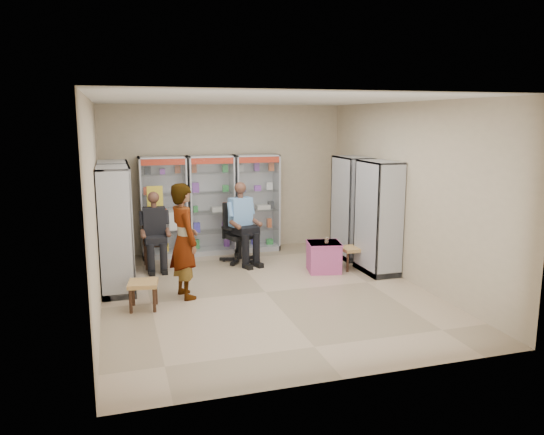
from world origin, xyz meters
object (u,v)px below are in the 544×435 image
object	(u,v)px
pink_trunk	(324,257)
office_chair	(240,233)
cabinet_right_near	(378,218)
cabinet_left_near	(116,231)
cabinet_back_right	(256,203)
cabinet_right_far	(351,208)
cabinet_left_far	(115,218)
seated_shopkeeper	(240,225)
wooden_chair	(155,242)
standing_man	(184,241)
cabinet_back_left	(164,207)
woven_stool_a	(352,258)
cabinet_back_mid	(211,205)
woven_stool_b	(143,295)

from	to	relation	value
pink_trunk	office_chair	bearing A→B (deg)	140.27
cabinet_right_near	cabinet_left_near	size ratio (longest dim) A/B	1.00
cabinet_back_right	cabinet_right_near	xyz separation A→B (m)	(1.63, -2.23, 0.00)
cabinet_right_far	cabinet_right_near	distance (m)	1.10
cabinet_right_far	cabinet_left_far	xyz separation A→B (m)	(-4.46, 0.20, 0.00)
cabinet_right_near	seated_shopkeeper	bearing A→B (deg)	58.37
wooden_chair	pink_trunk	world-z (taller)	wooden_chair
wooden_chair	standing_man	distance (m)	1.92
cabinet_right_near	wooden_chair	distance (m)	4.10
cabinet_right_near	cabinet_left_far	world-z (taller)	same
standing_man	cabinet_back_left	bearing A→B (deg)	-12.62
wooden_chair	cabinet_right_far	bearing A→B (deg)	-6.04
cabinet_right_near	standing_man	distance (m)	3.49
woven_stool_a	cabinet_right_near	bearing A→B (deg)	-44.99
pink_trunk	standing_man	bearing A→B (deg)	-165.59
seated_shopkeeper	standing_man	world-z (taller)	standing_man
office_chair	seated_shopkeeper	bearing A→B (deg)	-106.40
woven_stool_a	cabinet_right_far	bearing A→B (deg)	66.80
woven_stool_a	cabinet_back_right	bearing A→B (deg)	124.38
cabinet_back_mid	woven_stool_a	bearing A→B (deg)	-40.18
office_chair	woven_stool_a	distance (m)	2.18
woven_stool_b	cabinet_right_near	bearing A→B (deg)	9.67
cabinet_left_near	woven_stool_b	size ratio (longest dim) A/B	4.85
seated_shopkeeper	cabinet_back_left	bearing A→B (deg)	130.27
cabinet_back_left	wooden_chair	bearing A→B (deg)	-108.90
cabinet_left_far	cabinet_right_far	bearing A→B (deg)	87.43
cabinet_left_near	cabinet_left_far	bearing A→B (deg)	180.00
cabinet_right_near	pink_trunk	size ratio (longest dim) A/B	3.58
cabinet_right_near	cabinet_left_near	world-z (taller)	same
cabinet_back_left	cabinet_back_mid	distance (m)	0.95
cabinet_left_far	woven_stool_a	world-z (taller)	cabinet_left_far
woven_stool_b	standing_man	distance (m)	1.01
cabinet_right_far	cabinet_left_near	xyz separation A→B (m)	(-4.46, -0.90, 0.00)
woven_stool_b	standing_man	world-z (taller)	standing_man
cabinet_right_far	seated_shopkeeper	size ratio (longest dim) A/B	1.37
cabinet_left_near	wooden_chair	xyz separation A→B (m)	(0.68, 1.30, -0.53)
cabinet_back_left	seated_shopkeeper	xyz separation A→B (m)	(1.34, -0.88, -0.27)
cabinet_back_right	standing_man	bearing A→B (deg)	-125.61
cabinet_left_far	office_chair	xyz separation A→B (m)	(2.27, 0.10, -0.43)
pink_trunk	woven_stool_b	bearing A→B (deg)	-162.47
cabinet_left_near	standing_man	size ratio (longest dim) A/B	1.12
cabinet_left_near	standing_man	xyz separation A→B (m)	(0.99, -0.54, -0.11)
cabinet_back_left	woven_stool_a	bearing A→B (deg)	-30.70
cabinet_back_right	cabinet_right_near	world-z (taller)	same
pink_trunk	cabinet_back_right	bearing A→B (deg)	111.13
pink_trunk	seated_shopkeeper	bearing A→B (deg)	141.60
cabinet_left_near	woven_stool_a	xyz separation A→B (m)	(4.13, 0.13, -0.80)
standing_man	cabinet_right_far	bearing A→B (deg)	-81.31
cabinet_back_right	woven_stool_b	size ratio (longest dim) A/B	4.85
cabinet_back_left	cabinet_back_mid	bearing A→B (deg)	0.00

